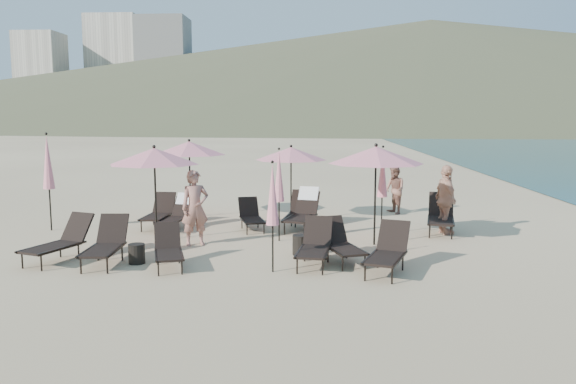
# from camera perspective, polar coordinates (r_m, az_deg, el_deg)

# --- Properties ---
(ground) EXTENTS (800.00, 800.00, 0.00)m
(ground) POSITION_cam_1_polar(r_m,az_deg,el_deg) (12.36, -0.43, -7.21)
(ground) COLOR #D6BA8C
(ground) RESTS_ON ground
(volcanic_headland) EXTENTS (690.00, 690.00, 55.00)m
(volcanic_headland) POSITION_cam_1_polar(r_m,az_deg,el_deg) (323.22, 16.11, 11.42)
(volcanic_headland) COLOR brown
(volcanic_headland) RESTS_ON ground
(hotel_skyline) EXTENTS (109.00, 82.00, 55.00)m
(hotel_skyline) POSITION_cam_1_polar(r_m,az_deg,el_deg) (299.19, -15.53, 11.33)
(hotel_skyline) COLOR beige
(hotel_skyline) RESTS_ON ground
(lounger_0) EXTENTS (1.18, 1.82, 0.98)m
(lounger_0) POSITION_cam_1_polar(r_m,az_deg,el_deg) (13.40, -22.15, -4.60)
(lounger_0) COLOR black
(lounger_0) RESTS_ON ground
(lounger_1) EXTENTS (0.75, 1.74, 0.98)m
(lounger_1) POSITION_cam_1_polar(r_m,az_deg,el_deg) (12.81, -18.02, -4.95)
(lounger_1) COLOR black
(lounger_1) RESTS_ON ground
(lounger_2) EXTENTS (0.98, 1.58, 0.85)m
(lounger_2) POSITION_cam_1_polar(r_m,az_deg,el_deg) (12.23, -12.06, -5.62)
(lounger_2) COLOR black
(lounger_2) RESTS_ON ground
(lounger_3) EXTENTS (0.83, 1.72, 0.95)m
(lounger_3) POSITION_cam_1_polar(r_m,az_deg,el_deg) (12.12, 2.74, -5.35)
(lounger_3) COLOR black
(lounger_3) RESTS_ON ground
(lounger_4) EXTENTS (1.11, 1.70, 0.91)m
(lounger_4) POSITION_cam_1_polar(r_m,az_deg,el_deg) (12.41, 5.36, -5.15)
(lounger_4) COLOR black
(lounger_4) RESTS_ON ground
(lounger_5) EXTENTS (1.16, 1.80, 0.97)m
(lounger_5) POSITION_cam_1_polar(r_m,az_deg,el_deg) (11.70, 10.10, -5.88)
(lounger_5) COLOR black
(lounger_5) RESTS_ON ground
(lounger_6) EXTENTS (0.69, 1.66, 0.94)m
(lounger_6) POSITION_cam_1_polar(r_m,az_deg,el_deg) (16.67, -12.98, -2.00)
(lounger_6) COLOR black
(lounger_6) RESTS_ON ground
(lounger_7) EXTENTS (0.85, 1.62, 0.96)m
(lounger_7) POSITION_cam_1_polar(r_m,az_deg,el_deg) (16.28, -11.19, -2.10)
(lounger_7) COLOR black
(lounger_7) RESTS_ON ground
(lounger_8) EXTENTS (0.96, 1.59, 0.86)m
(lounger_8) POSITION_cam_1_polar(r_m,az_deg,el_deg) (15.90, -3.76, -2.42)
(lounger_8) COLOR black
(lounger_8) RESTS_ON ground
(lounger_9) EXTENTS (0.89, 1.85, 1.03)m
(lounger_9) POSITION_cam_1_polar(r_m,az_deg,el_deg) (16.04, 1.17, -2.03)
(lounger_9) COLOR black
(lounger_9) RESTS_ON ground
(lounger_10) EXTENTS (1.06, 1.93, 1.14)m
(lounger_10) POSITION_cam_1_polar(r_m,az_deg,el_deg) (15.93, 1.56, -1.86)
(lounger_10) COLOR black
(lounger_10) RESTS_ON ground
(lounger_11) EXTENTS (1.03, 1.90, 1.03)m
(lounger_11) POSITION_cam_1_polar(r_m,az_deg,el_deg) (16.02, 15.27, -2.30)
(lounger_11) COLOR black
(lounger_11) RESTS_ON ground
(umbrella_open_0) EXTENTS (2.29, 2.29, 2.47)m
(umbrella_open_0) POSITION_cam_1_polar(r_m,az_deg,el_deg) (14.61, -13.43, 3.55)
(umbrella_open_0) COLOR black
(umbrella_open_0) RESTS_ON ground
(umbrella_open_1) EXTENTS (2.35, 2.35, 2.53)m
(umbrella_open_1) POSITION_cam_1_polar(r_m,az_deg,el_deg) (13.93, 8.92, 3.71)
(umbrella_open_1) COLOR black
(umbrella_open_1) RESTS_ON ground
(umbrella_open_2) EXTENTS (2.32, 2.32, 2.49)m
(umbrella_open_2) POSITION_cam_1_polar(r_m,az_deg,el_deg) (17.90, -10.01, 4.41)
(umbrella_open_2) COLOR black
(umbrella_open_2) RESTS_ON ground
(umbrella_open_3) EXTENTS (2.17, 2.17, 2.34)m
(umbrella_open_3) POSITION_cam_1_polar(r_m,az_deg,el_deg) (17.05, 0.31, 3.91)
(umbrella_open_3) COLOR black
(umbrella_open_3) RESTS_ON ground
(umbrella_closed_0) EXTENTS (0.27, 0.27, 2.30)m
(umbrella_closed_0) POSITION_cam_1_polar(r_m,az_deg,el_deg) (11.34, -1.58, -0.30)
(umbrella_closed_0) COLOR black
(umbrella_closed_0) RESTS_ON ground
(umbrella_closed_1) EXTENTS (0.28, 0.28, 2.42)m
(umbrella_closed_1) POSITION_cam_1_polar(r_m,az_deg,el_deg) (15.22, 9.58, 1.93)
(umbrella_closed_1) COLOR black
(umbrella_closed_1) RESTS_ON ground
(umbrella_closed_2) EXTENTS (0.32, 0.32, 2.75)m
(umbrella_closed_2) POSITION_cam_1_polar(r_m,az_deg,el_deg) (16.95, -23.22, 2.76)
(umbrella_closed_2) COLOR black
(umbrella_closed_2) RESTS_ON ground
(umbrella_closed_3) EXTENTS (0.28, 0.28, 2.40)m
(umbrella_closed_3) POSITION_cam_1_polar(r_m,az_deg,el_deg) (14.24, -0.92, 1.60)
(umbrella_closed_3) COLOR black
(umbrella_closed_3) RESTS_ON ground
(side_table_0) EXTENTS (0.35, 0.35, 0.43)m
(side_table_0) POSITION_cam_1_polar(r_m,az_deg,el_deg) (12.69, -15.12, -6.08)
(side_table_0) COLOR black
(side_table_0) RESTS_ON ground
(side_table_1) EXTENTS (0.42, 0.42, 0.47)m
(side_table_1) POSITION_cam_1_polar(r_m,az_deg,el_deg) (13.03, 1.38, -5.39)
(side_table_1) COLOR black
(side_table_1) RESTS_ON ground
(beachgoer_a) EXTENTS (0.81, 0.70, 1.87)m
(beachgoer_a) POSITION_cam_1_polar(r_m,az_deg,el_deg) (14.06, -9.42, -1.61)
(beachgoer_a) COLOR #9E6555
(beachgoer_a) RESTS_ON ground
(beachgoer_b) EXTENTS (0.84, 0.94, 1.58)m
(beachgoer_b) POSITION_cam_1_polar(r_m,az_deg,el_deg) (18.79, 10.76, 0.21)
(beachgoer_b) COLOR #915D4A
(beachgoer_b) RESTS_ON ground
(beachgoer_c) EXTENTS (0.67, 1.17, 1.89)m
(beachgoer_c) POSITION_cam_1_polar(r_m,az_deg,el_deg) (15.79, 15.73, -0.77)
(beachgoer_c) COLOR tan
(beachgoer_c) RESTS_ON ground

